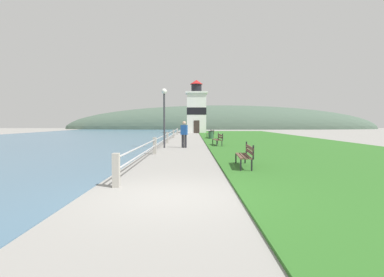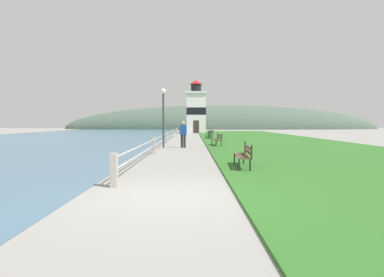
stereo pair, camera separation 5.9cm
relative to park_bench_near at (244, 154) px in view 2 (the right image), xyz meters
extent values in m
plane|color=gray|center=(-2.51, -4.23, -0.54)|extent=(160.00, 160.00, 0.00)
cube|color=#2D6623|center=(5.08, 15.65, -0.51)|extent=(12.00, 59.65, 0.06)
cube|color=#476B84|center=(-16.60, 15.65, -0.53)|extent=(24.00, 95.45, 0.01)
cube|color=#A8A399|center=(-4.00, -3.23, -0.09)|extent=(0.18, 0.18, 0.91)
cube|color=#A8A399|center=(-4.00, 4.97, -0.09)|extent=(0.18, 0.18, 0.91)
cube|color=#A8A399|center=(-4.00, 13.17, -0.09)|extent=(0.18, 0.18, 0.91)
cube|color=#A8A399|center=(-4.00, 21.37, -0.09)|extent=(0.18, 0.18, 0.91)
cube|color=#A8A399|center=(-4.00, 29.57, -0.09)|extent=(0.18, 0.18, 0.91)
cylinder|color=#B2B2B7|center=(-4.00, 13.17, 0.23)|extent=(0.06, 32.80, 0.06)
cylinder|color=#B2B2B7|center=(-4.00, 13.17, -0.09)|extent=(0.06, 32.80, 0.06)
cube|color=brown|center=(-0.24, 0.01, -0.07)|extent=(0.23, 1.94, 0.04)
cube|color=brown|center=(-0.09, 0.01, -0.07)|extent=(0.23, 1.94, 0.04)
cube|color=brown|center=(0.06, 0.00, -0.07)|extent=(0.23, 1.94, 0.04)
cube|color=brown|center=(0.14, -0.01, 0.25)|extent=(0.17, 1.93, 0.11)
cube|color=brown|center=(0.14, -0.01, 0.09)|extent=(0.17, 1.93, 0.11)
cube|color=black|center=(-0.33, -0.92, -0.31)|extent=(0.05, 0.05, 0.45)
cube|color=black|center=(-0.22, 0.96, -0.31)|extent=(0.05, 0.05, 0.45)
cube|color=black|center=(0.04, -0.95, -0.31)|extent=(0.05, 0.05, 0.45)
cube|color=black|center=(0.15, 0.94, -0.31)|extent=(0.05, 0.05, 0.45)
cube|color=black|center=(0.09, -0.95, 0.16)|extent=(0.05, 0.05, 0.49)
cube|color=black|center=(0.20, 0.93, 0.16)|extent=(0.05, 0.05, 0.49)
cube|color=brown|center=(-0.34, 10.36, -0.07)|extent=(0.26, 1.86, 0.04)
cube|color=brown|center=(-0.19, 10.37, -0.07)|extent=(0.26, 1.86, 0.04)
cube|color=brown|center=(-0.04, 10.38, -0.07)|extent=(0.26, 1.86, 0.04)
cube|color=brown|center=(0.04, 10.39, 0.25)|extent=(0.20, 1.85, 0.11)
cube|color=brown|center=(0.04, 10.39, 0.09)|extent=(0.20, 1.85, 0.11)
cube|color=black|center=(-0.30, 9.45, -0.31)|extent=(0.05, 0.05, 0.45)
cube|color=black|center=(-0.45, 11.25, -0.31)|extent=(0.05, 0.05, 0.45)
cube|color=black|center=(0.07, 9.48, -0.31)|extent=(0.05, 0.05, 0.45)
cube|color=black|center=(-0.08, 11.28, -0.31)|extent=(0.05, 0.05, 0.45)
cube|color=black|center=(0.12, 9.49, 0.16)|extent=(0.05, 0.05, 0.49)
cube|color=black|center=(-0.03, 11.29, 0.16)|extent=(0.05, 0.05, 0.49)
cube|color=brown|center=(-0.21, 20.86, -0.07)|extent=(0.31, 1.98, 0.04)
cube|color=brown|center=(-0.07, 20.88, -0.07)|extent=(0.31, 1.98, 0.04)
cube|color=brown|center=(0.08, 20.89, -0.07)|extent=(0.31, 1.98, 0.04)
cube|color=brown|center=(0.16, 20.90, 0.25)|extent=(0.25, 1.98, 0.11)
cube|color=brown|center=(0.16, 20.90, 0.09)|extent=(0.25, 1.98, 0.11)
cube|color=black|center=(-0.15, 19.90, -0.31)|extent=(0.05, 0.05, 0.45)
cube|color=black|center=(-0.35, 21.82, -0.31)|extent=(0.05, 0.05, 0.45)
cube|color=black|center=(0.21, 19.94, -0.31)|extent=(0.05, 0.05, 0.45)
cube|color=black|center=(0.02, 21.86, -0.31)|extent=(0.05, 0.05, 0.45)
cube|color=black|center=(0.26, 19.94, 0.16)|extent=(0.05, 0.05, 0.49)
cube|color=black|center=(0.07, 21.86, 0.16)|extent=(0.05, 0.05, 0.49)
cube|color=white|center=(-1.28, 37.38, 2.61)|extent=(3.03, 3.03, 6.29)
cube|color=black|center=(-1.28, 37.38, 2.92)|extent=(3.07, 3.07, 1.13)
cube|color=white|center=(-1.28, 37.38, 5.88)|extent=(3.49, 3.49, 0.25)
cylinder|color=black|center=(-1.28, 37.38, 6.64)|extent=(1.67, 1.67, 1.27)
cone|color=red|center=(-1.28, 37.38, 7.62)|extent=(2.08, 2.08, 0.70)
cube|color=#332823|center=(-1.28, 35.84, 0.46)|extent=(0.90, 0.06, 2.00)
cylinder|color=#28282D|center=(-2.62, 9.10, -0.10)|extent=(0.16, 0.16, 0.87)
cylinder|color=#28282D|center=(-2.43, 9.05, -0.10)|extent=(0.16, 0.16, 0.87)
cube|color=#1E4C99|center=(-2.53, 9.08, 0.66)|extent=(0.48, 0.35, 0.66)
sphere|color=tan|center=(-2.53, 9.08, 1.13)|extent=(0.24, 0.24, 0.24)
cylinder|color=#2D5138|center=(-0.08, 19.13, -0.14)|extent=(0.50, 0.50, 0.80)
cylinder|color=black|center=(-0.08, 19.13, 0.28)|extent=(0.54, 0.54, 0.04)
cylinder|color=#333338|center=(-3.85, 8.96, 1.26)|extent=(0.12, 0.12, 3.60)
sphere|color=white|center=(-3.85, 8.96, 3.24)|extent=(0.36, 0.36, 0.36)
ellipsoid|color=#475B4C|center=(5.49, 65.53, -0.54)|extent=(80.00, 16.00, 12.00)
camera|label=1|loc=(-2.00, -11.07, 1.18)|focal=28.00mm
camera|label=2|loc=(-1.94, -11.07, 1.18)|focal=28.00mm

